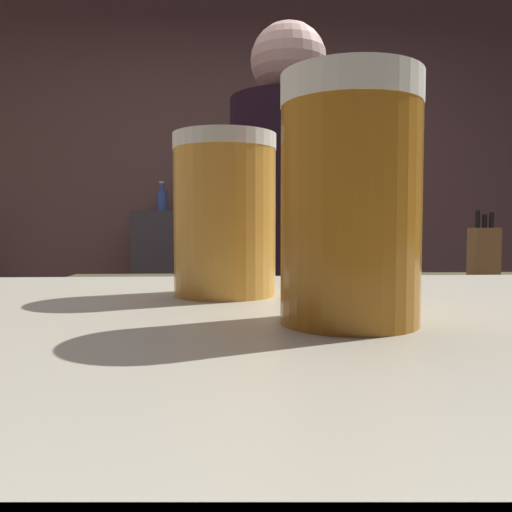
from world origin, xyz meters
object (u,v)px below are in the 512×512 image
object	(u,v)px
knife_block	(484,252)
pint_glass_near	(350,201)
mixing_bowl	(208,273)
bottle_olive_oil	(162,200)
bottle_soy	(257,201)
bottle_hot_sauce	(178,201)
pint_glass_far	(225,215)
bottle_vinegar	(223,194)
bartender	(289,272)
chefs_knife	(349,280)

from	to	relation	value
knife_block	pint_glass_near	bearing A→B (deg)	-118.83
mixing_bowl	bottle_olive_oil	distance (m)	1.27
bottle_soy	bottle_hot_sauce	bearing A→B (deg)	176.84
knife_block	bottle_olive_oil	world-z (taller)	bottle_olive_oil
pint_glass_near	bottle_olive_oil	bearing A→B (deg)	99.06
pint_glass_far	mixing_bowl	bearing A→B (deg)	92.58
bottle_vinegar	knife_block	bearing A→B (deg)	-49.26
knife_block	pint_glass_far	distance (m)	1.87
bartender	pint_glass_far	bearing A→B (deg)	154.54
bartender	knife_block	world-z (taller)	bartender
pint_glass_far	bottle_hot_sauce	distance (m)	2.91
pint_glass_near	bottle_soy	bearing A→B (deg)	87.67
bottle_soy	pint_glass_near	bearing A→B (deg)	-92.33
knife_block	bottle_soy	distance (m)	1.55
pint_glass_near	bartender	bearing A→B (deg)	84.80
bartender	bottle_hot_sauce	distance (m)	1.86
mixing_bowl	pint_glass_near	size ratio (longest dim) A/B	1.48
mixing_bowl	pint_glass_far	size ratio (longest dim) A/B	1.60
knife_block	bottle_hot_sauce	world-z (taller)	bottle_hot_sauce
chefs_knife	pint_glass_near	distance (m)	1.71
bartender	pint_glass_near	xyz separation A→B (m)	(-0.11, -1.24, 0.15)
chefs_knife	bottle_soy	xyz separation A→B (m)	(-0.27, 1.34, 0.36)
pint_glass_far	bottle_hot_sauce	xyz separation A→B (m)	(-0.31, 2.89, 0.15)
bartender	bottle_soy	bearing A→B (deg)	-16.52
bartender	bottle_olive_oil	world-z (taller)	bartender
pint_glass_far	bottle_soy	world-z (taller)	bottle_soy
pint_glass_far	bottle_soy	distance (m)	2.87
bartender	pint_glass_far	size ratio (longest dim) A/B	13.96
bottle_soy	bottle_olive_oil	distance (m)	0.59
chefs_knife	pint_glass_near	xyz separation A→B (m)	(-0.39, -1.65, 0.21)
knife_block	chefs_knife	xyz separation A→B (m)	(-0.54, -0.05, -0.10)
chefs_knife	bartender	bearing A→B (deg)	-108.55
bartender	knife_block	size ratio (longest dim) A/B	6.44
chefs_knife	pint_glass_far	size ratio (longest dim) A/B	1.94
pint_glass_near	mixing_bowl	bearing A→B (deg)	94.68
bartender	bottle_soy	xyz separation A→B (m)	(0.01, 1.75, 0.29)
bartender	knife_block	xyz separation A→B (m)	(0.82, 0.46, 0.03)
bartender	pint_glass_far	world-z (taller)	bartender
pint_glass_far	bottle_olive_oil	distance (m)	2.80
mixing_bowl	chefs_knife	xyz separation A→B (m)	(0.53, -0.07, -0.02)
bottle_olive_oil	chefs_knife	bearing A→B (deg)	-55.66
bartender	bottle_hot_sauce	xyz separation A→B (m)	(-0.49, 1.77, 0.29)
pint_glass_near	chefs_knife	bearing A→B (deg)	76.64
bartender	pint_glass_near	size ratio (longest dim) A/B	12.89
bottle_hot_sauce	bottle_vinegar	xyz separation A→B (m)	(0.28, -0.12, 0.04)
bartender	pint_glass_far	xyz separation A→B (m)	(-0.18, -1.12, 0.14)
bottle_vinegar	bottle_soy	bearing A→B (deg)	23.54
bartender	bottle_olive_oil	xyz separation A→B (m)	(-0.57, 1.65, 0.30)
mixing_bowl	bottle_soy	xyz separation A→B (m)	(0.26, 1.27, 0.34)
bartender	pint_glass_near	world-z (taller)	bartender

